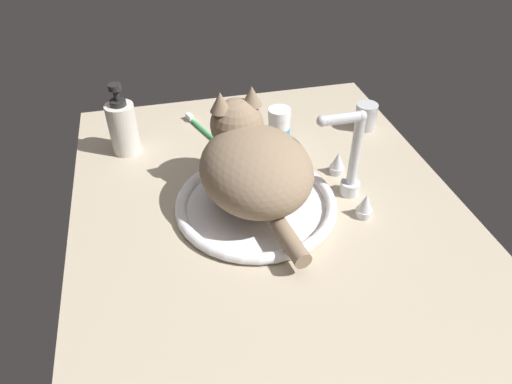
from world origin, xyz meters
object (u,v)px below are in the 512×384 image
(faucet, at_px, (350,164))
(cat, at_px, (252,162))
(soap_pump_bottle, at_px, (123,127))
(metal_jar, at_px, (366,116))
(pill_bottle, at_px, (279,128))
(toothbrush, at_px, (205,131))
(sink_basin, at_px, (256,204))

(faucet, distance_m, cat, 0.20)
(faucet, height_order, soap_pump_bottle, faucet)
(metal_jar, bearing_deg, faucet, -31.53)
(metal_jar, distance_m, pill_bottle, 0.23)
(soap_pump_bottle, relative_size, toothbrush, 0.93)
(cat, height_order, metal_jar, cat)
(metal_jar, bearing_deg, sink_basin, -55.05)
(sink_basin, bearing_deg, pill_bottle, 153.68)
(faucet, height_order, cat, cat)
(faucet, relative_size, cat, 0.55)
(cat, xyz_separation_m, metal_jar, (-0.22, 0.34, -0.07))
(sink_basin, distance_m, cat, 0.09)
(pill_bottle, bearing_deg, cat, -29.02)
(sink_basin, distance_m, faucet, 0.20)
(sink_basin, distance_m, soap_pump_bottle, 0.37)
(metal_jar, bearing_deg, soap_pump_bottle, -93.39)
(pill_bottle, bearing_deg, soap_pump_bottle, -98.39)
(sink_basin, height_order, metal_jar, metal_jar)
(soap_pump_bottle, bearing_deg, sink_basin, 42.33)
(cat, bearing_deg, pill_bottle, 150.98)
(sink_basin, relative_size, soap_pump_bottle, 1.91)
(soap_pump_bottle, height_order, toothbrush, soap_pump_bottle)
(soap_pump_bottle, xyz_separation_m, toothbrush, (-0.03, 0.19, -0.06))
(sink_basin, relative_size, metal_jar, 4.88)
(soap_pump_bottle, xyz_separation_m, pill_bottle, (0.05, 0.35, -0.02))
(sink_basin, distance_m, metal_jar, 0.41)
(soap_pump_bottle, distance_m, toothbrush, 0.20)
(sink_basin, xyz_separation_m, toothbrush, (-0.30, -0.06, -0.00))
(metal_jar, bearing_deg, pill_bottle, -85.61)
(toothbrush, bearing_deg, sink_basin, 10.71)
(soap_pump_bottle, bearing_deg, faucet, 58.37)
(sink_basin, relative_size, toothbrush, 1.77)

